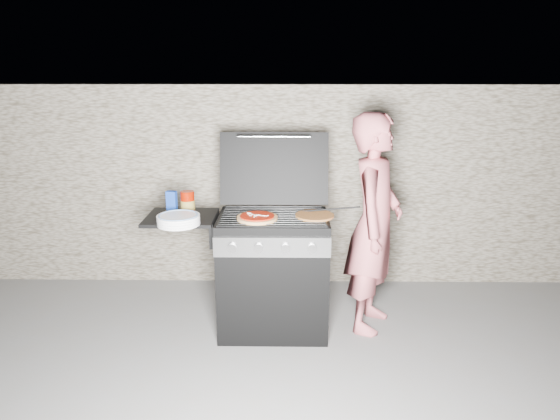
{
  "coord_description": "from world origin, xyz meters",
  "views": [
    {
      "loc": [
        0.1,
        -3.46,
        1.95
      ],
      "look_at": [
        0.05,
        0.0,
        0.95
      ],
      "focal_mm": 32.0,
      "sensor_mm": 36.0,
      "label": 1
    }
  ],
  "objects_px": {
    "sauce_jar": "(188,202)",
    "person": "(374,224)",
    "gas_grill": "(240,273)",
    "pizza_topped": "(257,217)"
  },
  "relations": [
    {
      "from": "sauce_jar",
      "to": "person",
      "type": "height_order",
      "value": "person"
    },
    {
      "from": "pizza_topped",
      "to": "person",
      "type": "distance_m",
      "value": 0.88
    },
    {
      "from": "pizza_topped",
      "to": "person",
      "type": "bearing_deg",
      "value": 11.64
    },
    {
      "from": "pizza_topped",
      "to": "sauce_jar",
      "type": "distance_m",
      "value": 0.57
    },
    {
      "from": "sauce_jar",
      "to": "person",
      "type": "xyz_separation_m",
      "value": [
        1.39,
        -0.03,
        -0.16
      ]
    },
    {
      "from": "gas_grill",
      "to": "sauce_jar",
      "type": "height_order",
      "value": "sauce_jar"
    },
    {
      "from": "gas_grill",
      "to": "pizza_topped",
      "type": "xyz_separation_m",
      "value": [
        0.14,
        -0.1,
        0.47
      ]
    },
    {
      "from": "sauce_jar",
      "to": "person",
      "type": "distance_m",
      "value": 1.4
    },
    {
      "from": "person",
      "to": "sauce_jar",
      "type": "bearing_deg",
      "value": 109.38
    },
    {
      "from": "pizza_topped",
      "to": "person",
      "type": "height_order",
      "value": "person"
    }
  ]
}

